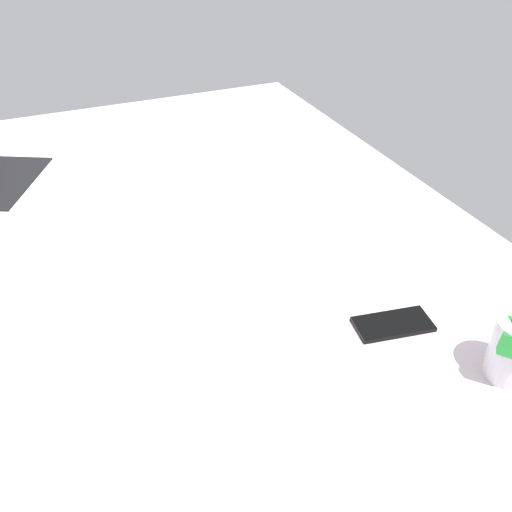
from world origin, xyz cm
name	(u,v)px	position (x,y,z in cm)	size (l,w,h in cm)	color
bed_mattress	(167,272)	(0.00, 0.00, 9.00)	(180.00, 140.00, 18.00)	silver
cell_phone	(393,324)	(-44.85, -30.14, 18.40)	(6.80, 14.00, 0.80)	black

